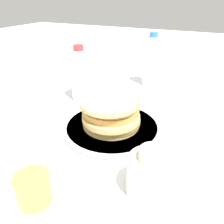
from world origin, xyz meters
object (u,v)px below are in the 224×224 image
at_px(juice_glass, 33,188).
at_px(pancake_stack, 111,112).
at_px(water_bottle_near, 80,76).
at_px(plate, 112,126).
at_px(water_bottle_mid, 152,61).
at_px(cream_jug, 151,174).

bearing_deg(juice_glass, pancake_stack, -4.07).
relative_size(juice_glass, water_bottle_near, 0.34).
height_order(pancake_stack, juice_glass, pancake_stack).
distance_m(pancake_stack, water_bottle_near, 0.23).
bearing_deg(plate, water_bottle_mid, 0.34).
height_order(cream_jug, water_bottle_mid, water_bottle_mid).
xyz_separation_m(cream_jug, water_bottle_mid, (0.56, 0.17, 0.06)).
bearing_deg(water_bottle_mid, cream_jug, -163.39).
xyz_separation_m(pancake_stack, water_bottle_mid, (0.38, -0.00, 0.05)).
relative_size(juice_glass, cream_jug, 0.66).
height_order(pancake_stack, cream_jug, cream_jug).
relative_size(cream_jug, water_bottle_near, 0.52).
distance_m(water_bottle_near, water_bottle_mid, 0.31).
xyz_separation_m(juice_glass, water_bottle_mid, (0.67, -0.02, 0.07)).
xyz_separation_m(plate, water_bottle_mid, (0.38, 0.00, 0.09)).
bearing_deg(cream_jug, plate, 43.19).
xyz_separation_m(pancake_stack, juice_glass, (-0.29, 0.02, -0.02)).
bearing_deg(water_bottle_mid, juice_glass, 178.14).
bearing_deg(plate, water_bottle_near, 54.66).
height_order(juice_glass, water_bottle_near, water_bottle_near).
distance_m(pancake_stack, cream_jug, 0.24).
bearing_deg(pancake_stack, water_bottle_near, 54.03).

